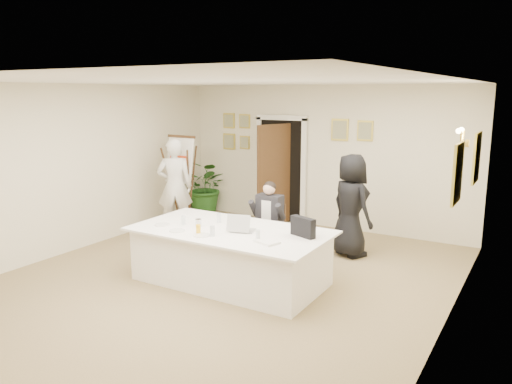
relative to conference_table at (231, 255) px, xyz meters
The scene contains 27 objects.
floor 0.41m from the conference_table, behind, with size 7.00×7.00×0.00m, color olive.
ceiling 2.41m from the conference_table, behind, with size 6.00×7.00×0.02m, color white.
wall_back 3.64m from the conference_table, 91.98° to the left, with size 6.00×0.10×2.80m, color white.
wall_left 3.28m from the conference_table, behind, with size 0.10×7.00×2.80m, color white.
wall_right 3.05m from the conference_table, ahead, with size 0.10×7.00×2.80m, color white.
doorway 3.53m from the conference_table, 106.83° to the left, with size 1.14×0.86×2.20m.
pictures_back_wall 3.87m from the conference_table, 104.87° to the left, with size 3.40×0.06×0.80m, color gold, non-canonical shape.
pictures_right_wall 3.38m from the conference_table, 22.81° to the left, with size 0.06×2.20×0.80m, color gold, non-canonical shape.
wall_sconce 3.47m from the conference_table, 23.32° to the left, with size 0.20×0.30×0.24m, color gold, non-canonical shape.
conference_table is the anchor object (origin of this frame).
seated_man 1.11m from the conference_table, 89.88° to the left, with size 0.56×0.59×1.30m, color black, non-canonical shape.
flip_chart 3.20m from the conference_table, 140.45° to the left, with size 0.63×0.40×1.80m.
standing_man 2.86m from the conference_table, 145.46° to the left, with size 0.66×0.43×1.81m, color white.
standing_woman 2.29m from the conference_table, 62.64° to the left, with size 0.83×0.54×1.69m, color black.
potted_palm 4.23m from the conference_table, 130.80° to the left, with size 1.07×0.92×1.18m, color #22551C.
laptop 0.56m from the conference_table, ahead, with size 0.33×0.35×0.28m, color #B7BABC, non-canonical shape.
laptop_bag 1.16m from the conference_table, 11.24° to the left, with size 0.37×0.10×0.26m, color black.
paper_stack 0.90m from the conference_table, 21.10° to the right, with size 0.30×0.21×0.03m, color white.
plate_left 1.09m from the conference_table, 162.12° to the right, with size 0.22×0.22×0.01m, color white.
plate_mid 0.83m from the conference_table, 142.55° to the right, with size 0.22×0.22×0.01m, color white.
plate_near 0.62m from the conference_table, 108.52° to the right, with size 0.23×0.23×0.01m, color white.
glass_a 0.86m from the conference_table, 169.48° to the right, with size 0.06×0.06×0.14m, color silver.
glass_b 0.60m from the conference_table, 93.59° to the right, with size 0.07×0.07×0.14m, color silver.
glass_c 0.79m from the conference_table, 23.42° to the right, with size 0.06×0.06×0.14m, color silver.
glass_d 0.61m from the conference_table, 147.17° to the left, with size 0.06×0.06×0.14m, color silver.
oj_glass 0.65m from the conference_table, 120.75° to the right, with size 0.06×0.06×0.13m, color yellow.
steel_jug 0.65m from the conference_table, 167.18° to the right, with size 0.09×0.09×0.11m, color silver.
Camera 1 is at (3.86, -5.60, 2.66)m, focal length 35.00 mm.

